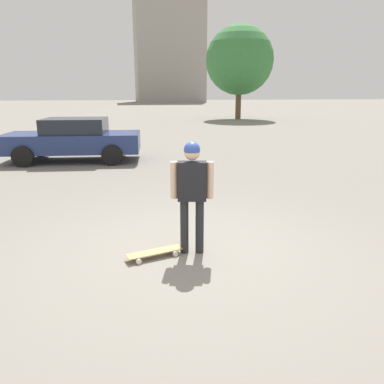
{
  "coord_description": "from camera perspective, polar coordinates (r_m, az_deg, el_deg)",
  "views": [
    {
      "loc": [
        -0.99,
        -4.87,
        2.22
      ],
      "look_at": [
        0.0,
        0.0,
        0.89
      ],
      "focal_mm": 35.0,
      "sensor_mm": 36.0,
      "label": 1
    }
  ],
  "objects": [
    {
      "name": "skateboard",
      "position": [
        5.28,
        -5.73,
        -9.17
      ],
      "size": [
        0.81,
        0.4,
        0.09
      ],
      "rotation": [
        0.0,
        0.0,
        3.42
      ],
      "color": "tan",
      "rests_on": "ground_plane"
    },
    {
      "name": "tree_distant",
      "position": [
        32.94,
        7.26,
        19.28
      ],
      "size": [
        5.59,
        5.59,
        7.58
      ],
      "color": "brown",
      "rests_on": "ground_plane"
    },
    {
      "name": "car_parked_near",
      "position": [
        13.06,
        -17.56,
        7.73
      ],
      "size": [
        4.5,
        2.4,
        1.4
      ],
      "rotation": [
        0.0,
        0.0,
        3.04
      ],
      "color": "navy",
      "rests_on": "ground_plane"
    },
    {
      "name": "person",
      "position": [
        5.12,
        0.0,
        1.04
      ],
      "size": [
        0.58,
        0.27,
        1.59
      ],
      "rotation": [
        0.0,
        0.0,
        -0.2
      ],
      "color": "#262628",
      "rests_on": "ground_plane"
    },
    {
      "name": "building_block_distant",
      "position": [
        93.92,
        -3.62,
        21.42
      ],
      "size": [
        15.38,
        13.34,
        25.72
      ],
      "color": "#9E998E",
      "rests_on": "ground_plane"
    },
    {
      "name": "ground_plane",
      "position": [
        5.44,
        0.0,
        -9.13
      ],
      "size": [
        220.0,
        220.0,
        0.0
      ],
      "primitive_type": "plane",
      "color": "gray"
    }
  ]
}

